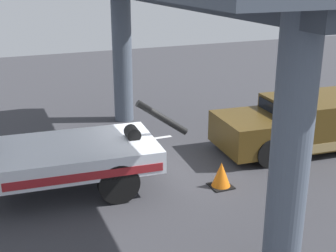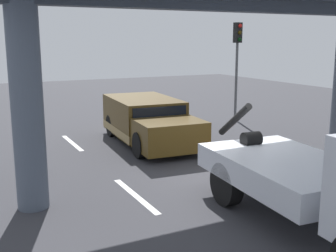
# 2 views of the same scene
# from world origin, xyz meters

# --- Properties ---
(ground_plane) EXTENTS (60.00, 40.00, 0.10)m
(ground_plane) POSITION_xyz_m (0.00, 0.00, -0.05)
(ground_plane) COLOR #38383D
(lane_stripe_west) EXTENTS (2.60, 0.16, 0.01)m
(lane_stripe_west) POSITION_xyz_m (-6.00, -2.53, 0.00)
(lane_stripe_west) COLOR silver
(lane_stripe_west) RESTS_ON ground
(lane_stripe_mid) EXTENTS (2.60, 0.16, 0.01)m
(lane_stripe_mid) POSITION_xyz_m (0.00, -2.53, 0.00)
(lane_stripe_mid) COLOR silver
(lane_stripe_mid) RESTS_ON ground
(towed_van_green) EXTENTS (5.34, 2.56, 1.58)m
(towed_van_green) POSITION_xyz_m (-4.81, 0.01, 0.78)
(towed_van_green) COLOR #4C3814
(towed_van_green) RESTS_ON ground
(traffic_cone_orange) EXTENTS (0.56, 0.56, 0.67)m
(traffic_cone_orange) POSITION_xyz_m (-1.02, 1.43, 0.32)
(traffic_cone_orange) COLOR orange
(traffic_cone_orange) RESTS_ON ground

